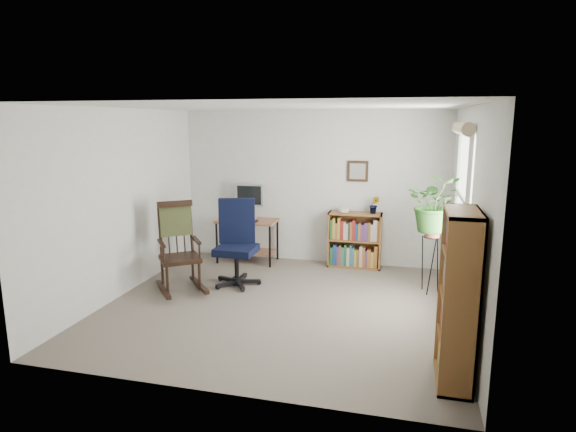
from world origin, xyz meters
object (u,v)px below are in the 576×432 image
(desk, at_px, (248,241))
(tall_bookshelf, at_px, (458,298))
(rocking_chair, at_px, (179,247))
(office_chair, at_px, (236,243))
(low_bookshelf, at_px, (355,240))

(desk, xyz_separation_m, tall_bookshelf, (2.92, -3.00, 0.42))
(rocking_chair, xyz_separation_m, tall_bookshelf, (3.35, -1.51, 0.16))
(office_chair, bearing_deg, low_bookshelf, 23.76)
(office_chair, relative_size, rocking_chair, 0.99)
(rocking_chair, height_order, low_bookshelf, rocking_chair)
(desk, height_order, low_bookshelf, low_bookshelf)
(rocking_chair, bearing_deg, low_bookshelf, 0.22)
(office_chair, height_order, rocking_chair, rocking_chair)
(low_bookshelf, relative_size, tall_bookshelf, 0.56)
(office_chair, distance_m, tall_bookshelf, 3.30)
(tall_bookshelf, bearing_deg, rocking_chair, 155.74)
(office_chair, xyz_separation_m, tall_bookshelf, (2.70, -1.89, 0.16))
(office_chair, height_order, tall_bookshelf, tall_bookshelf)
(rocking_chair, relative_size, low_bookshelf, 1.41)
(low_bookshelf, distance_m, tall_bookshelf, 3.37)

